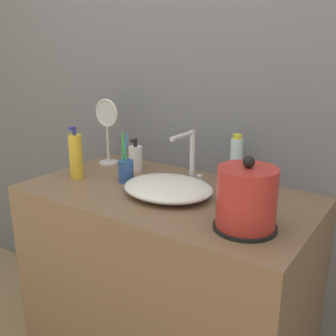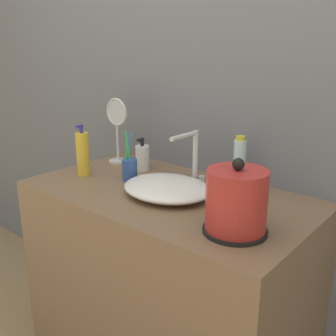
% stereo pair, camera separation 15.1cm
% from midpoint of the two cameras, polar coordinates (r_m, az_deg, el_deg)
% --- Properties ---
extents(wall_back, '(6.00, 0.04, 2.60)m').
position_cam_midpoint_polar(wall_back, '(1.74, 3.60, 11.63)').
color(wall_back, slate).
rests_on(wall_back, ground_plane).
extents(vanity_counter, '(1.15, 0.63, 0.92)m').
position_cam_midpoint_polar(vanity_counter, '(1.76, -2.78, -17.65)').
color(vanity_counter, brown).
rests_on(vanity_counter, ground_plane).
extents(sink_basin, '(0.36, 0.30, 0.06)m').
position_cam_midpoint_polar(sink_basin, '(1.51, -2.90, -2.93)').
color(sink_basin, white).
rests_on(sink_basin, vanity_counter).
extents(faucet, '(0.06, 0.17, 0.22)m').
position_cam_midpoint_polar(faucet, '(1.60, 0.60, 2.00)').
color(faucet, silver).
rests_on(faucet, vanity_counter).
extents(electric_kettle, '(0.20, 0.20, 0.24)m').
position_cam_midpoint_polar(electric_kettle, '(1.22, 7.84, -4.78)').
color(electric_kettle, black).
rests_on(electric_kettle, vanity_counter).
extents(toothbrush_cup, '(0.06, 0.06, 0.22)m').
position_cam_midpoint_polar(toothbrush_cup, '(1.67, -8.73, -0.35)').
color(toothbrush_cup, '#2D519E').
rests_on(toothbrush_cup, vanity_counter).
extents(lotion_bottle, '(0.06, 0.06, 0.23)m').
position_cam_midpoint_polar(lotion_bottle, '(1.75, -15.65, 1.64)').
color(lotion_bottle, gold).
rests_on(lotion_bottle, vanity_counter).
extents(shampoo_bottle, '(0.06, 0.06, 0.15)m').
position_cam_midpoint_polar(shampoo_bottle, '(1.81, -7.12, 1.38)').
color(shampoo_bottle, white).
rests_on(shampoo_bottle, vanity_counter).
extents(mouthwash_bottle, '(0.05, 0.05, 0.21)m').
position_cam_midpoint_polar(mouthwash_bottle, '(1.61, 7.22, 0.99)').
color(mouthwash_bottle, silver).
rests_on(mouthwash_bottle, vanity_counter).
extents(vanity_mirror, '(0.14, 0.09, 0.32)m').
position_cam_midpoint_polar(vanity_mirror, '(1.91, -11.08, 5.91)').
color(vanity_mirror, silver).
rests_on(vanity_mirror, vanity_counter).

